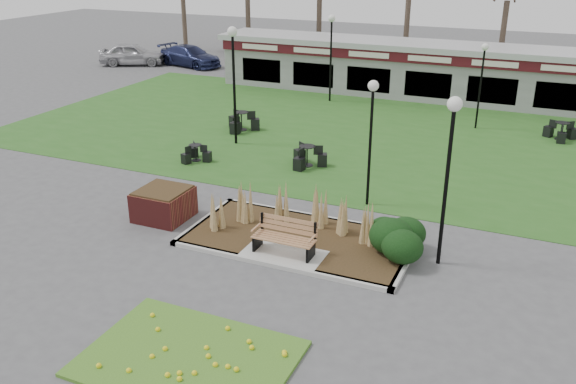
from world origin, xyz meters
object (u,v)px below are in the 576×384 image
at_px(bistro_set_b, 242,124).
at_px(car_blue, 190,56).
at_px(lamp_post_far_left, 331,39).
at_px(car_silver, 133,54).
at_px(lamp_post_near_left, 372,116).
at_px(food_pavilion, 434,71).
at_px(lamp_post_near_right, 450,145).
at_px(bistro_set_c, 307,159).
at_px(car_black, 298,51).
at_px(park_bench, 285,236).
at_px(brick_planter, 164,204).
at_px(lamp_post_far_right, 483,67).
at_px(bistro_set_a, 196,155).
at_px(bistro_set_d, 561,134).
at_px(lamp_post_mid_left, 233,60).

relative_size(bistro_set_b, car_blue, 0.33).
distance_m(lamp_post_far_left, car_silver, 16.67).
distance_m(lamp_post_near_left, lamp_post_far_left, 13.82).
height_order(food_pavilion, lamp_post_near_right, lamp_post_near_right).
height_order(bistro_set_c, car_black, car_black).
height_order(lamp_post_near_left, bistro_set_b, lamp_post_near_left).
bearing_deg(bistro_set_b, park_bench, -56.67).
bearing_deg(brick_planter, bistro_set_b, 103.30).
xyz_separation_m(lamp_post_far_right, bistro_set_a, (-9.31, -8.94, -2.55)).
height_order(bistro_set_c, car_blue, car_blue).
bearing_deg(park_bench, lamp_post_far_right, 78.34).
xyz_separation_m(park_bench, lamp_post_near_right, (3.87, 1.26, 2.68)).
bearing_deg(food_pavilion, lamp_post_near_left, -86.24).
distance_m(brick_planter, lamp_post_far_right, 15.87).
bearing_deg(brick_planter, lamp_post_far_left, 91.56).
relative_size(lamp_post_far_right, car_silver, 0.87).
distance_m(park_bench, lamp_post_near_right, 4.88).
xyz_separation_m(lamp_post_far_right, car_black, (-13.88, 12.16, -2.02)).
relative_size(lamp_post_near_right, lamp_post_far_right, 1.18).
bearing_deg(lamp_post_near_right, bistro_set_a, 156.62).
xyz_separation_m(brick_planter, lamp_post_near_left, (5.42, 3.49, 2.48)).
height_order(park_bench, lamp_post_far_right, lamp_post_far_right).
distance_m(lamp_post_far_left, car_blue, 13.53).
distance_m(lamp_post_far_left, bistro_set_a, 11.59).
bearing_deg(food_pavilion, bistro_set_c, -99.40).
xyz_separation_m(park_bench, bistro_set_d, (6.57, 14.28, -0.32)).
height_order(brick_planter, car_blue, car_blue).
distance_m(lamp_post_near_right, bistro_set_c, 8.72).
relative_size(brick_planter, lamp_post_near_left, 0.37).
relative_size(bistro_set_c, car_silver, 0.33).
bearing_deg(car_blue, lamp_post_mid_left, -128.16).
relative_size(food_pavilion, lamp_post_near_right, 5.48).
bearing_deg(food_pavilion, lamp_post_mid_left, -117.23).
bearing_deg(bistro_set_a, lamp_post_near_left, -10.96).
height_order(lamp_post_far_left, bistro_set_d, lamp_post_far_left).
distance_m(lamp_post_near_left, bistro_set_d, 11.79).
xyz_separation_m(lamp_post_far_left, bistro_set_c, (2.70, -9.91, -2.98)).
relative_size(lamp_post_far_right, car_black, 0.82).
bearing_deg(bistro_set_c, food_pavilion, 80.60).
xyz_separation_m(lamp_post_near_left, car_black, (-11.88, 22.51, -2.19)).
relative_size(bistro_set_a, bistro_set_b, 0.75).
bearing_deg(park_bench, bistro_set_a, 138.06).
bearing_deg(lamp_post_mid_left, food_pavilion, 62.77).
height_order(lamp_post_far_right, car_silver, lamp_post_far_right).
xyz_separation_m(lamp_post_near_left, bistro_set_a, (-7.31, 1.42, -2.72)).
height_order(lamp_post_far_right, bistro_set_d, lamp_post_far_right).
distance_m(food_pavilion, car_black, 12.96).
distance_m(bistro_set_b, bistro_set_d, 13.84).
xyz_separation_m(bistro_set_c, car_blue, (-14.80, 15.39, 0.40)).
height_order(bistro_set_a, bistro_set_d, bistro_set_d).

